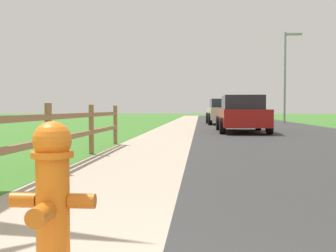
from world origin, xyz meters
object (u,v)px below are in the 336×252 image
Objects in this scene: parked_car_beige at (224,111)px; parked_suv_red at (242,114)px; fire_hydrant at (52,197)px; parked_car_black at (230,111)px; street_lamp at (287,69)px.

parked_suv_red is at bearing -88.31° from parked_car_beige.
parked_car_black is at bearing 84.29° from fire_hydrant.
parked_car_black is 7.31m from street_lamp.
parked_car_black is at bearing 120.08° from street_lamp.
parked_car_black is at bearing 83.14° from parked_car_beige.
fire_hydrant is 0.20× the size of parked_car_beige.
parked_car_beige is (2.34, 25.02, 0.34)m from fire_hydrant.
parked_suv_red is at bearing -92.34° from parked_car_black.
street_lamp reaches higher than parked_car_beige.
fire_hydrant is 0.18× the size of parked_suv_red.
street_lamp is (4.34, 2.24, 2.86)m from parked_car_beige.
fire_hydrant is 0.15× the size of street_lamp.
fire_hydrant is at bearing -103.76° from street_lamp.
parked_car_beige reaches higher than parked_suv_red.
fire_hydrant is 28.25m from street_lamp.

